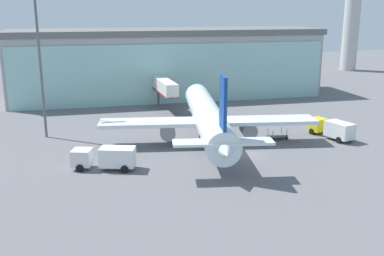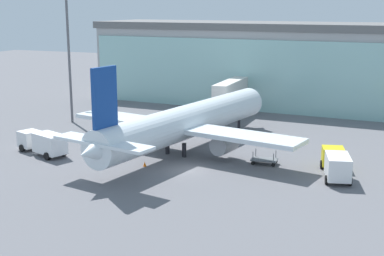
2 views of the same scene
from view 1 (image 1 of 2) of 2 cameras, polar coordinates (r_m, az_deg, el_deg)
name	(u,v)px [view 1 (image 1 of 2)]	position (r m, az deg, el deg)	size (l,w,h in m)	color
ground	(246,154)	(58.45, 6.85, -3.33)	(240.00, 240.00, 0.00)	slate
terminal_building	(168,63)	(95.60, -3.12, 8.24)	(65.27, 19.72, 14.11)	#A3A3A3
jet_bridge	(164,87)	(83.14, -3.63, 5.28)	(2.35, 13.52, 5.65)	silver
apron_light_mast	(39,54)	(66.87, -18.81, 8.92)	(3.20, 0.40, 20.64)	#59595E
airplane	(208,117)	(62.56, 2.02, 1.35)	(29.97, 34.90, 11.37)	white
catering_truck	(106,157)	(53.27, -10.84, -3.67)	(7.61, 4.61, 2.65)	silver
fuel_truck	(332,128)	(67.87, 17.37, -0.04)	(3.82, 7.61, 2.65)	yellow
baggage_cart	(277,136)	(65.71, 10.75, -0.96)	(2.87, 1.72, 1.50)	slate
safety_cone_nose	(212,157)	(56.36, 2.60, -3.64)	(0.36, 0.36, 0.55)	orange
safety_cone_wingtip	(105,148)	(60.75, -10.96, -2.52)	(0.36, 0.36, 0.55)	orange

